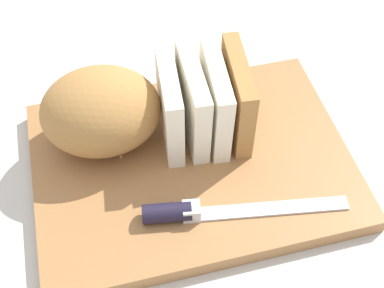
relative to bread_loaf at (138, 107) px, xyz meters
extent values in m
plane|color=beige|center=(0.05, -0.06, -0.08)|extent=(3.00, 3.00, 0.00)
cube|color=#9E6B3D|center=(0.05, -0.06, -0.06)|extent=(0.40, 0.30, 0.02)
ellipsoid|color=#A8753D|center=(-0.04, 0.01, 0.00)|extent=(0.16, 0.14, 0.10)
cube|color=#F2E8CC|center=(0.04, -0.01, 0.00)|extent=(0.04, 0.12, 0.10)
cube|color=#F2E8CC|center=(0.07, -0.01, 0.00)|extent=(0.03, 0.12, 0.10)
cube|color=#F2E8CC|center=(0.09, -0.01, 0.00)|extent=(0.04, 0.12, 0.10)
cube|color=#A8753D|center=(0.12, -0.02, 0.00)|extent=(0.04, 0.12, 0.10)
cube|color=silver|center=(0.12, -0.15, -0.05)|extent=(0.18, 0.05, 0.00)
cylinder|color=black|center=(0.00, -0.13, -0.04)|extent=(0.06, 0.03, 0.02)
cube|color=silver|center=(0.03, -0.13, -0.04)|extent=(0.02, 0.02, 0.02)
sphere|color=tan|center=(0.06, -0.01, -0.05)|extent=(0.01, 0.01, 0.01)
sphere|color=tan|center=(-0.03, -0.03, -0.05)|extent=(0.00, 0.00, 0.00)
camera|label=1|loc=(-0.06, -0.44, 0.47)|focal=49.80mm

